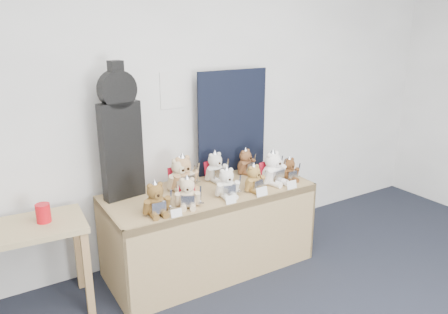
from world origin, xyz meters
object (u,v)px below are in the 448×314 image
teddy_front_far_right (273,169)px  teddy_front_end (289,170)px  display_table (213,210)px  teddy_back_end (273,163)px  teddy_front_far_left (156,200)px  teddy_back_left (180,175)px  teddy_front_left (187,194)px  guitar_case (120,133)px  teddy_back_centre_left (183,174)px  teddy_front_centre (227,184)px  side_table (23,243)px  teddy_back_centre_right (215,168)px  red_cup (43,213)px  teddy_front_right (254,179)px  teddy_back_right (246,163)px

teddy_front_far_right → teddy_front_end: bearing=-17.6°
display_table → teddy_front_end: bearing=-7.7°
teddy_front_end → teddy_back_end: size_ratio=0.99×
display_table → teddy_back_end: (0.69, 0.13, 0.24)m
teddy_front_far_left → teddy_back_end: size_ratio=1.19×
teddy_back_left → teddy_front_far_right: bearing=-17.5°
teddy_front_left → teddy_back_end: 1.01m
guitar_case → teddy_back_centre_left: size_ratio=3.23×
teddy_front_centre → teddy_back_centre_left: (-0.21, 0.31, 0.02)m
side_table → teddy_back_centre_right: teddy_back_centre_right is taller
red_cup → teddy_back_end: 1.91m
guitar_case → teddy_front_far_right: bearing=-26.5°
side_table → teddy_front_far_left: 0.93m
teddy_front_right → teddy_front_far_right: (0.23, 0.05, 0.03)m
side_table → teddy_back_end: (2.06, -0.04, 0.22)m
teddy_front_right → teddy_front_end: teddy_front_right is taller
red_cup → guitar_case: bearing=9.9°
teddy_front_centre → teddy_back_centre_right: teddy_back_centre_right is taller
teddy_front_far_right → display_table: bearing=157.5°
display_table → teddy_back_centre_left: (-0.16, 0.18, 0.28)m
teddy_front_end → red_cup: bearing=176.3°
teddy_front_centre → teddy_back_end: bearing=30.9°
teddy_back_end → teddy_front_right: bearing=-149.6°
teddy_back_centre_right → teddy_back_centre_left: bearing=-175.6°
display_table → teddy_back_right: (0.47, 0.24, 0.25)m
display_table → teddy_front_right: bearing=-24.7°
teddy_back_centre_right → side_table: bearing=178.5°
teddy_front_end → teddy_back_right: 0.40m
side_table → display_table: bearing=-3.0°
display_table → teddy_front_far_left: (-0.54, -0.14, 0.26)m
teddy_front_left → teddy_back_centre_right: bearing=63.5°
red_cup → teddy_back_end: bearing=-1.2°
teddy_back_right → teddy_back_left: bearing=166.6°
teddy_front_left → teddy_front_far_right: 0.81m
teddy_back_centre_right → teddy_back_right: size_ratio=1.11×
guitar_case → teddy_back_left: bearing=-20.5°
teddy_back_left → teddy_back_centre_left: teddy_back_centre_left is taller
teddy_front_right → teddy_back_left: teddy_back_left is taller
side_table → teddy_front_far_left: (0.84, -0.32, 0.24)m
teddy_front_right → teddy_back_right: (0.18, 0.38, 0.00)m
side_table → teddy_back_right: bearing=6.2°
teddy_back_right → guitar_case: bearing=160.2°
teddy_front_far_left → teddy_back_left: bearing=46.9°
guitar_case → teddy_front_far_left: bearing=-88.0°
guitar_case → teddy_front_far_right: (1.14, -0.36, -0.38)m
red_cup → teddy_back_right: size_ratio=0.52×
teddy_front_far_right → teddy_back_left: size_ratio=1.02×
teddy_front_far_left → teddy_back_right: bearing=23.9°
side_table → teddy_back_right: (1.85, 0.07, 0.23)m
guitar_case → teddy_front_right: size_ratio=4.19×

